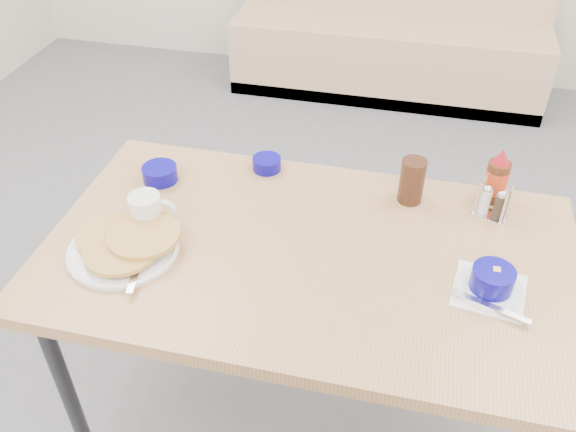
% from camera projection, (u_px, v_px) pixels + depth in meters
% --- Properties ---
extents(booth_bench, '(1.90, 0.56, 1.22)m').
position_uv_depth(booth_bench, '(390.00, 34.00, 3.79)').
color(booth_bench, tan).
rests_on(booth_bench, ground).
extents(dining_table, '(1.40, 0.80, 0.76)m').
position_uv_depth(dining_table, '(308.00, 267.00, 1.65)').
color(dining_table, tan).
rests_on(dining_table, ground).
extents(pancake_plate, '(0.29, 0.30, 0.05)m').
position_uv_depth(pancake_plate, '(125.00, 245.00, 1.59)').
color(pancake_plate, white).
rests_on(pancake_plate, dining_table).
extents(coffee_mug, '(0.13, 0.09, 0.10)m').
position_uv_depth(coffee_mug, '(148.00, 211.00, 1.65)').
color(coffee_mug, white).
rests_on(coffee_mug, dining_table).
extents(grits_setting, '(0.19, 0.20, 0.07)m').
position_uv_depth(grits_setting, '(491.00, 283.00, 1.47)').
color(grits_setting, white).
rests_on(grits_setting, dining_table).
extents(creamer_bowl, '(0.11, 0.11, 0.05)m').
position_uv_depth(creamer_bowl, '(160.00, 174.00, 1.84)').
color(creamer_bowl, '#0A0580').
rests_on(creamer_bowl, dining_table).
extents(butter_bowl, '(0.09, 0.09, 0.04)m').
position_uv_depth(butter_bowl, '(267.00, 164.00, 1.89)').
color(butter_bowl, '#0A0580').
rests_on(butter_bowl, dining_table).
extents(amber_tumbler, '(0.08, 0.08, 0.13)m').
position_uv_depth(amber_tumbler, '(412.00, 181.00, 1.73)').
color(amber_tumbler, '#351C11').
rests_on(amber_tumbler, dining_table).
extents(condiment_caddy, '(0.10, 0.08, 0.11)m').
position_uv_depth(condiment_caddy, '(492.00, 204.00, 1.70)').
color(condiment_caddy, silver).
rests_on(condiment_caddy, dining_table).
extents(syrup_bottle, '(0.07, 0.07, 0.17)m').
position_uv_depth(syrup_bottle, '(496.00, 178.00, 1.73)').
color(syrup_bottle, '#47230F').
rests_on(syrup_bottle, dining_table).
extents(sugar_wrapper, '(0.05, 0.04, 0.00)m').
position_uv_depth(sugar_wrapper, '(136.00, 211.00, 1.73)').
color(sugar_wrapper, '#FF5754').
rests_on(sugar_wrapper, dining_table).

